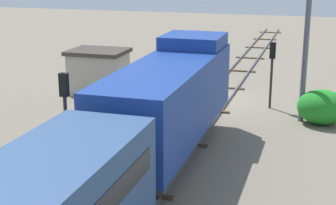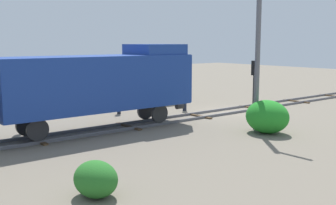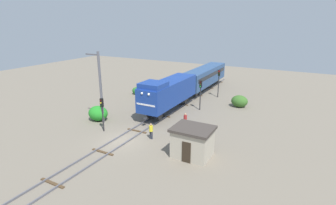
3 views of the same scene
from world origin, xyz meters
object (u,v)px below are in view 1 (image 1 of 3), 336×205
traffic_signal_mid (65,105)px  relay_hut (99,71)px  locomotive (171,95)px  catenary_mast (308,36)px  worker_near_track (171,87)px  traffic_signal_near (272,62)px  worker_by_signal (113,105)px

traffic_signal_mid → relay_hut: (4.10, -12.09, -1.43)m
locomotive → catenary_mast: size_ratio=1.38×
locomotive → worker_near_track: bearing=-73.6°
relay_hut → traffic_signal_near: bearing=177.8°
locomotive → worker_by_signal: size_ratio=6.82×
worker_near_track → worker_by_signal: 4.75m
worker_near_track → relay_hut: size_ratio=0.49×
traffic_signal_near → relay_hut: (10.70, -0.41, -1.23)m
traffic_signal_mid → worker_by_signal: (0.80, -6.46, -1.83)m
traffic_signal_near → worker_near_track: (5.60, 0.82, -1.63)m
relay_hut → locomotive: bearing=128.7°
catenary_mast → traffic_signal_near: bearing=-46.4°
worker_by_signal → catenary_mast: (-9.26, -3.26, 3.45)m
locomotive → traffic_signal_near: (-3.20, -8.95, -0.15)m
traffic_signal_near → worker_near_track: traffic_signal_near is taller
worker_by_signal → traffic_signal_mid: bearing=-43.9°
worker_near_track → relay_hut: 5.26m
locomotive → catenary_mast: 8.79m
locomotive → traffic_signal_near: 9.51m
traffic_signal_near → worker_by_signal: (7.40, 5.22, -1.63)m
traffic_signal_mid → relay_hut: traffic_signal_mid is taller
locomotive → worker_by_signal: locomotive is taller
locomotive → worker_near_track: size_ratio=6.82×
traffic_signal_near → worker_by_signal: traffic_signal_near is taller
locomotive → traffic_signal_near: locomotive is taller
worker_by_signal → traffic_signal_near: bearing=74.2°
relay_hut → worker_by_signal: bearing=120.4°
locomotive → catenary_mast: (-5.06, -7.00, 1.67)m
locomotive → catenary_mast: catenary_mast is taller
worker_near_track → catenary_mast: catenary_mast is taller
traffic_signal_near → relay_hut: 10.78m
traffic_signal_mid → worker_by_signal: size_ratio=2.38×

